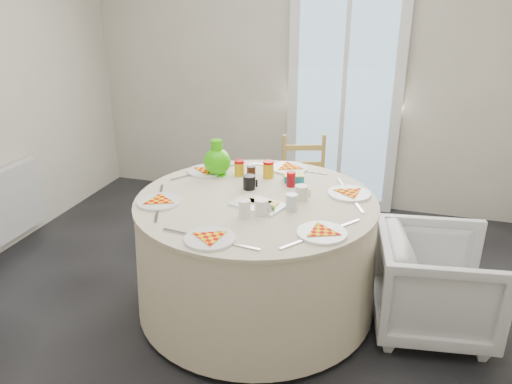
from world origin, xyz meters
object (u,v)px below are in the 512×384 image
(table, at_px, (256,254))
(green_pitcher, at_px, (217,159))
(armchair, at_px, (437,272))
(wooden_chair, at_px, (305,184))

(table, height_order, green_pitcher, green_pitcher)
(armchair, bearing_deg, green_pitcher, 71.98)
(table, xyz_separation_m, armchair, (1.09, 0.08, 0.02))
(table, xyz_separation_m, wooden_chair, (0.09, 1.05, 0.09))
(table, relative_size, green_pitcher, 6.32)
(wooden_chair, bearing_deg, armchair, -61.62)
(table, relative_size, wooden_chair, 1.79)
(wooden_chair, relative_size, green_pitcher, 3.54)
(armchair, bearing_deg, table, 85.69)
(armchair, xyz_separation_m, green_pitcher, (-1.46, 0.25, 0.48))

